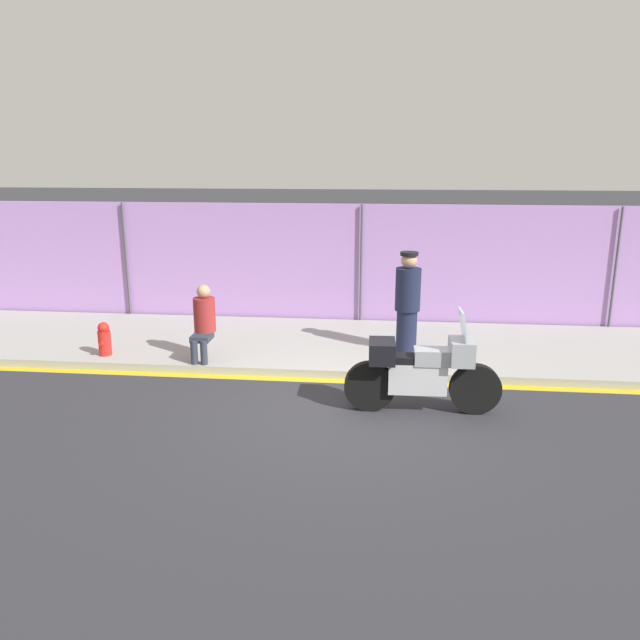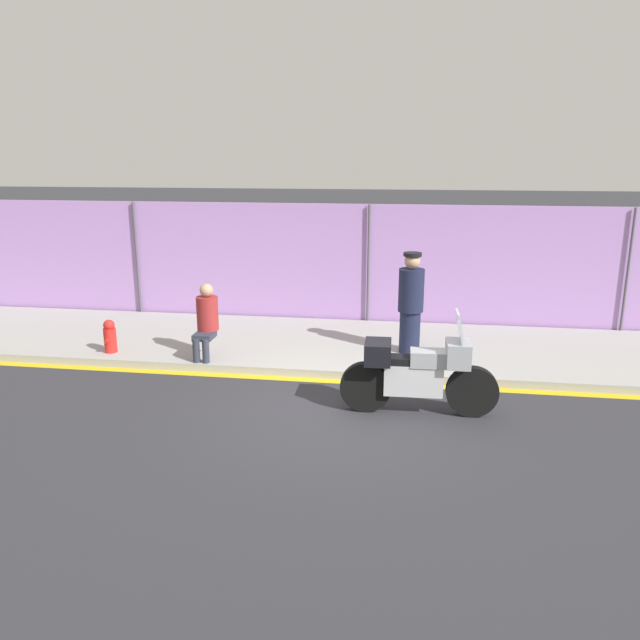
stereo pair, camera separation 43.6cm
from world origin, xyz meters
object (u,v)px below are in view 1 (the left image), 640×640
fire_hydrant (104,339)px  person_seated_on_curb (204,318)px  officer_standing (408,302)px  motorcycle (422,371)px

fire_hydrant → person_seated_on_curb: bearing=1.1°
officer_standing → motorcycle: bearing=-86.7°
motorcycle → person_seated_on_curb: motorcycle is taller
person_seated_on_curb → fire_hydrant: size_ratio=2.15×
motorcycle → officer_standing: 2.44m
officer_standing → fire_hydrant: (-5.21, -0.81, -0.61)m
motorcycle → person_seated_on_curb: size_ratio=1.73×
motorcycle → officer_standing: size_ratio=1.24×
motorcycle → person_seated_on_curb: (-3.57, 1.62, 0.24)m
officer_standing → person_seated_on_curb: bearing=-167.3°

